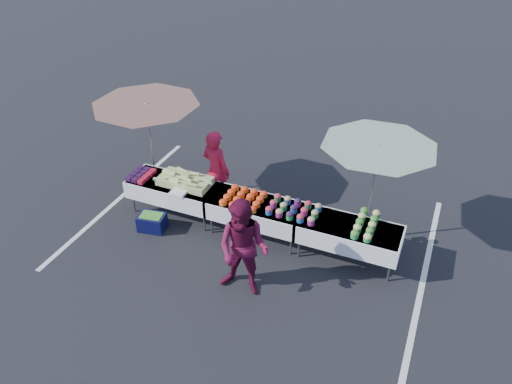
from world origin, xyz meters
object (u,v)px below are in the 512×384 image
at_px(table_center, 256,210).
at_px(umbrella_right, 378,154).
at_px(storage_bin, 152,222).
at_px(vendor, 216,171).
at_px(customer, 243,249).
at_px(umbrella_left, 147,112).
at_px(table_right, 349,233).
at_px(table_left, 174,189).

height_order(table_center, umbrella_right, umbrella_right).
bearing_deg(storage_bin, table_center, 8.62).
height_order(vendor, storage_bin, vendor).
height_order(customer, umbrella_right, umbrella_right).
relative_size(vendor, storage_bin, 3.09).
bearing_deg(table_center, umbrella_right, 19.03).
xyz_separation_m(vendor, umbrella_right, (3.10, 0.14, 1.01)).
relative_size(customer, umbrella_left, 0.66).
relative_size(umbrella_left, umbrella_right, 1.07).
distance_m(table_right, umbrella_right, 1.49).
height_order(table_center, storage_bin, table_center).
distance_m(vendor, customer, 2.51).
distance_m(table_left, umbrella_right, 4.07).
xyz_separation_m(table_center, umbrella_left, (-2.50, 0.40, 1.40)).
height_order(vendor, umbrella_right, umbrella_right).
bearing_deg(table_left, table_center, 0.00).
xyz_separation_m(table_right, umbrella_right, (0.20, 0.69, 1.31)).
distance_m(table_left, table_right, 3.60).
height_order(table_left, customer, customer).
height_order(table_center, customer, customer).
bearing_deg(table_right, storage_bin, -170.18).
bearing_deg(storage_bin, table_left, 66.83).
xyz_separation_m(table_left, customer, (2.20, -1.45, 0.32)).
distance_m(table_center, vendor, 1.27).
distance_m(vendor, umbrella_left, 1.78).
relative_size(vendor, customer, 0.98).
xyz_separation_m(table_left, table_center, (1.80, 0.00, 0.00)).
height_order(vendor, customer, customer).
bearing_deg(umbrella_left, vendor, 6.15).
bearing_deg(umbrella_right, customer, -126.75).
height_order(table_left, storage_bin, table_left).
xyz_separation_m(umbrella_right, storage_bin, (-3.95, -1.34, -1.72)).
relative_size(umbrella_right, storage_bin, 4.49).
relative_size(table_right, umbrella_left, 0.68).
bearing_deg(storage_bin, table_right, 0.05).
relative_size(table_right, umbrella_right, 0.72).
relative_size(table_center, storage_bin, 3.25).
distance_m(table_center, customer, 1.54).
xyz_separation_m(table_left, vendor, (0.69, 0.55, 0.30)).
xyz_separation_m(table_center, table_right, (1.80, 0.00, 0.00)).
relative_size(table_left, customer, 1.03).
distance_m(customer, umbrella_left, 3.60).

